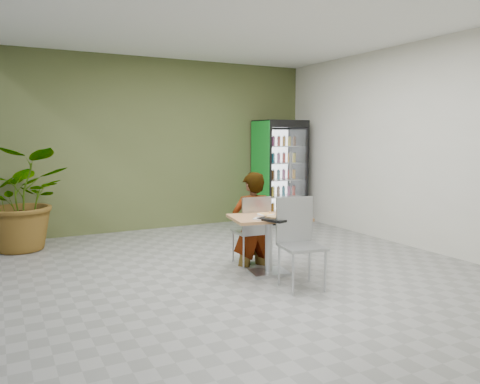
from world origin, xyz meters
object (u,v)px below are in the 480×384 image
Objects in this scene: chair_near at (298,235)px; cafeteria_tray at (281,218)px; seated_woman at (252,230)px; chair_far at (253,225)px; beverage_fridge at (280,171)px; potted_plant at (24,199)px; soda_cup at (280,208)px; dining_table at (269,233)px.

cafeteria_tray is (-0.04, 0.32, 0.15)m from chair_near.
seated_woman is at bearing 101.42° from chair_near.
cafeteria_tray is (-0.01, -0.74, 0.28)m from seated_woman.
beverage_fridge reaches higher than chair_far.
potted_plant is (-2.70, 2.41, 0.24)m from chair_far.
beverage_fridge is at bearing 57.80° from cafeteria_tray.
potted_plant is (-4.82, -0.28, -0.24)m from beverage_fridge.
chair_far is 0.53m from soda_cup.
beverage_fridge is at bearing 3.27° from potted_plant.
potted_plant is (-2.73, 3.42, 0.19)m from chair_near.
cafeteria_tray is at bearing 93.43° from chair_far.
dining_table is 1.11× the size of chair_far.
potted_plant reaches higher than chair_near.
dining_table is 0.49m from seated_woman.
chair_near is (0.04, -1.01, 0.05)m from chair_far.
potted_plant reaches higher than dining_table.
soda_cup is at bearing 110.41° from seated_woman.
chair_near is 0.50× the size of beverage_fridge.
dining_table is 0.35m from soda_cup.
chair_near is 5.68× the size of soda_cup.
beverage_fridge is at bearing 55.56° from dining_table.
chair_near is 0.63m from soda_cup.
chair_far is at bearing -128.51° from beverage_fridge.
potted_plant is at bearing -37.39° from seated_woman.
soda_cup is 3.69m from beverage_fridge.
soda_cup is (0.15, -0.43, 0.28)m from chair_far.
chair_near is at bearing 95.73° from chair_far.
chair_far is 3.46m from beverage_fridge.
cafeteria_tray is 0.31× the size of potted_plant.
chair_far is 3.62m from potted_plant.
soda_cup is 4.02m from potted_plant.
seated_woman is (0.03, 0.49, -0.05)m from dining_table.
chair_near is at bearing -119.68° from beverage_fridge.
seated_woman is at bearing 106.68° from soda_cup.
seated_woman is 3.60m from potted_plant.
seated_woman reaches higher than chair_far.
cafeteria_tray is (-0.00, -0.69, 0.21)m from chair_far.
potted_plant reaches higher than chair_far.
soda_cup is 0.37× the size of cafeteria_tray.
seated_woman is 0.76× the size of beverage_fridge.
soda_cup is at bearing 59.72° from cafeteria_tray.
seated_woman reaches higher than chair_near.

